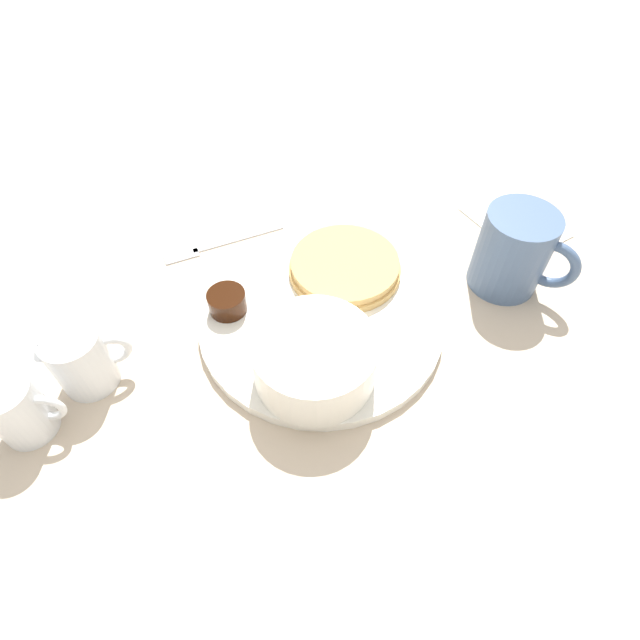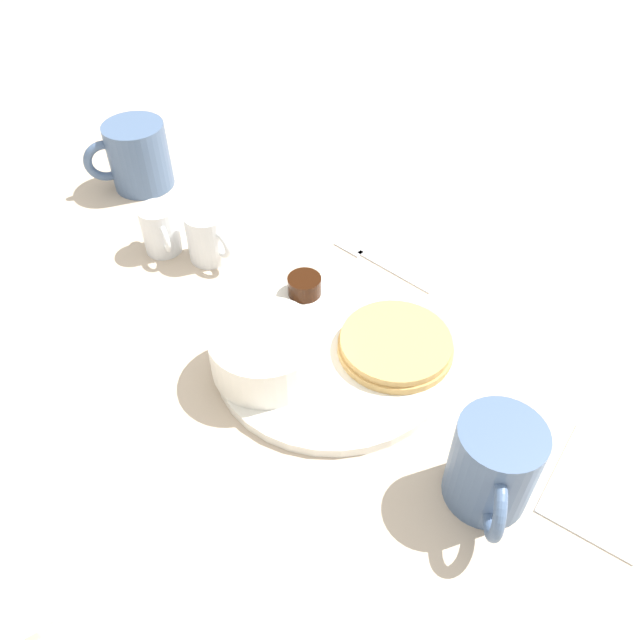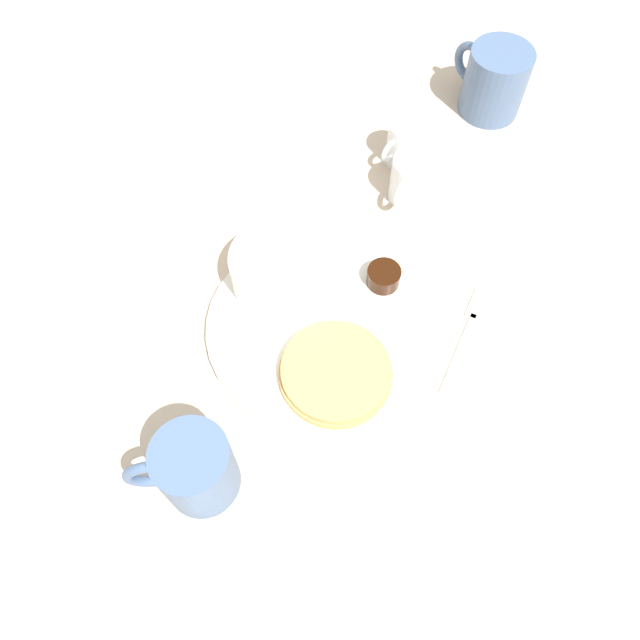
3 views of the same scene
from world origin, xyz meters
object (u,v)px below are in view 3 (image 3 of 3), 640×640
object	(u,v)px
creamer_pitcher_near	(411,179)
fork	(468,328)
coffee_mug	(194,469)
creamer_pitcher_far	(404,143)
second_mug	(494,81)
plate	(317,326)
bowl	(279,268)

from	to	relation	value
creamer_pitcher_near	fork	distance (m)	0.21
coffee_mug	fork	world-z (taller)	coffee_mug
creamer_pitcher_far	second_mug	xyz separation A→B (m)	(-0.10, -0.13, 0.02)
plate	bowl	bearing A→B (deg)	-40.69
creamer_pitcher_near	creamer_pitcher_far	xyz separation A→B (m)	(0.02, -0.06, -0.00)
second_mug	coffee_mug	bearing A→B (deg)	69.55
plate	creamer_pitcher_near	size ratio (longest dim) A/B	3.29
plate	creamer_pitcher_near	bearing A→B (deg)	-107.87
second_mug	plate	bearing A→B (deg)	69.39
creamer_pitcher_far	bowl	bearing A→B (deg)	65.27
creamer_pitcher_far	fork	size ratio (longest dim) A/B	0.45
creamer_pitcher_near	fork	xyz separation A→B (m)	(-0.10, 0.18, -0.03)
coffee_mug	creamer_pitcher_near	xyz separation A→B (m)	(-0.15, -0.43, -0.01)
fork	bowl	bearing A→B (deg)	-1.85
plate	coffee_mug	xyz separation A→B (m)	(0.08, 0.21, 0.04)
coffee_mug	creamer_pitcher_near	size ratio (longest dim) A/B	1.35
second_mug	fork	bearing A→B (deg)	92.69
bowl	second_mug	size ratio (longest dim) A/B	1.06
creamer_pitcher_near	creamer_pitcher_far	bearing A→B (deg)	-73.35
plate	creamer_pitcher_far	world-z (taller)	creamer_pitcher_far
coffee_mug	creamer_pitcher_near	bearing A→B (deg)	-108.95
plate	second_mug	xyz separation A→B (m)	(-0.16, -0.42, 0.04)
plate	creamer_pitcher_far	bearing A→B (deg)	-100.52
plate	creamer_pitcher_near	distance (m)	0.24
fork	second_mug	bearing A→B (deg)	-87.31
bowl	coffee_mug	bearing A→B (deg)	85.88
creamer_pitcher_far	fork	distance (m)	0.28
creamer_pitcher_near	coffee_mug	bearing A→B (deg)	71.05
creamer_pitcher_near	creamer_pitcher_far	distance (m)	0.07
plate	coffee_mug	distance (m)	0.22
coffee_mug	creamer_pitcher_far	world-z (taller)	coffee_mug
plate	creamer_pitcher_far	xyz separation A→B (m)	(-0.05, -0.29, 0.03)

